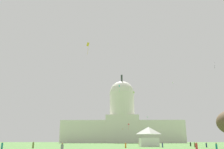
{
  "coord_description": "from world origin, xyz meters",
  "views": [
    {
      "loc": [
        -2.75,
        -35.64,
        1.85
      ],
      "look_at": [
        -5.99,
        69.73,
        31.05
      ],
      "focal_mm": 38.62,
      "sensor_mm": 36.0,
      "label": 1
    }
  ],
  "objects_px": {
    "kite_green_mid": "(148,118)",
    "kite_gold_high": "(88,46)",
    "capitol_building": "(122,122)",
    "kite_black_mid": "(214,64)",
    "person_orange_near_tree_west": "(139,144)",
    "person_red_near_tent": "(197,147)",
    "kite_orange_low": "(122,129)",
    "person_navy_deep_crowd": "(163,145)",
    "person_navy_front_left": "(206,145)",
    "kite_lime_mid": "(134,92)",
    "person_grey_edge_west": "(62,149)",
    "kite_white_high": "(173,83)",
    "event_tent": "(149,137)",
    "person_orange_back_left": "(126,145)",
    "person_olive_front_right": "(33,145)",
    "person_teal_back_center": "(217,148)",
    "kite_turquoise_mid": "(119,86)",
    "person_olive_edge_east": "(195,145)",
    "kite_red_low": "(129,124)",
    "person_teal_near_tree_east": "(2,146)",
    "person_black_mid_center": "(191,144)"
  },
  "relations": [
    {
      "from": "person_red_near_tent",
      "to": "kite_turquoise_mid",
      "type": "distance_m",
      "value": 87.48
    },
    {
      "from": "kite_white_high",
      "to": "capitol_building",
      "type": "bearing_deg",
      "value": 59.42
    },
    {
      "from": "kite_green_mid",
      "to": "kite_gold_high",
      "type": "distance_m",
      "value": 107.87
    },
    {
      "from": "capitol_building",
      "to": "person_orange_back_left",
      "type": "xyz_separation_m",
      "value": [
        -0.93,
        -165.85,
        -19.1
      ]
    },
    {
      "from": "capitol_building",
      "to": "kite_turquoise_mid",
      "type": "bearing_deg",
      "value": -91.41
    },
    {
      "from": "kite_lime_mid",
      "to": "kite_black_mid",
      "type": "xyz_separation_m",
      "value": [
        29.9,
        -68.39,
        -1.56
      ]
    },
    {
      "from": "kite_orange_low",
      "to": "person_olive_edge_east",
      "type": "bearing_deg",
      "value": -45.66
    },
    {
      "from": "person_orange_back_left",
      "to": "kite_green_mid",
      "type": "bearing_deg",
      "value": 29.44
    },
    {
      "from": "person_teal_back_center",
      "to": "person_orange_near_tree_west",
      "type": "bearing_deg",
      "value": 118.8
    },
    {
      "from": "person_teal_back_center",
      "to": "kite_lime_mid",
      "type": "relative_size",
      "value": 1.11
    },
    {
      "from": "person_olive_edge_east",
      "to": "kite_gold_high",
      "type": "xyz_separation_m",
      "value": [
        -34.86,
        7.01,
        36.14
      ]
    },
    {
      "from": "person_grey_edge_west",
      "to": "kite_white_high",
      "type": "height_order",
      "value": "kite_white_high"
    },
    {
      "from": "capitol_building",
      "to": "event_tent",
      "type": "xyz_separation_m",
      "value": [
        7.51,
        -148.83,
        -16.43
      ]
    },
    {
      "from": "person_navy_deep_crowd",
      "to": "kite_lime_mid",
      "type": "xyz_separation_m",
      "value": [
        -2.48,
        91.58,
        34.14
      ]
    },
    {
      "from": "kite_red_low",
      "to": "kite_orange_low",
      "type": "distance_m",
      "value": 20.36
    },
    {
      "from": "capitol_building",
      "to": "kite_black_mid",
      "type": "xyz_separation_m",
      "value": [
        37.62,
        -136.56,
        13.47
      ]
    },
    {
      "from": "person_grey_edge_west",
      "to": "person_orange_back_left",
      "type": "xyz_separation_m",
      "value": [
        10.64,
        30.05,
        -0.04
      ]
    },
    {
      "from": "person_olive_front_right",
      "to": "person_navy_deep_crowd",
      "type": "xyz_separation_m",
      "value": [
        35.62,
        9.65,
        -0.1
      ]
    },
    {
      "from": "kite_turquoise_mid",
      "to": "kite_red_low",
      "type": "xyz_separation_m",
      "value": [
        6.81,
        53.33,
        -17.57
      ]
    },
    {
      "from": "person_grey_edge_west",
      "to": "kite_orange_low",
      "type": "bearing_deg",
      "value": 74.85
    },
    {
      "from": "person_teal_near_tree_east",
      "to": "person_olive_front_right",
      "type": "height_order",
      "value": "person_olive_front_right"
    },
    {
      "from": "person_navy_front_left",
      "to": "person_teal_near_tree_east",
      "type": "bearing_deg",
      "value": 103.84
    },
    {
      "from": "person_olive_front_right",
      "to": "person_orange_back_left",
      "type": "height_order",
      "value": "person_olive_front_right"
    },
    {
      "from": "kite_red_low",
      "to": "capitol_building",
      "type": "bearing_deg",
      "value": -7.1
    },
    {
      "from": "event_tent",
      "to": "person_grey_edge_west",
      "type": "relative_size",
      "value": 4.35
    },
    {
      "from": "person_teal_near_tree_east",
      "to": "person_navy_front_left",
      "type": "relative_size",
      "value": 1.13
    },
    {
      "from": "kite_orange_low",
      "to": "kite_black_mid",
      "type": "xyz_separation_m",
      "value": [
        37.77,
        -107.18,
        21.78
      ]
    },
    {
      "from": "event_tent",
      "to": "person_navy_deep_crowd",
      "type": "distance_m",
      "value": 11.57
    },
    {
      "from": "person_orange_back_left",
      "to": "kite_black_mid",
      "type": "relative_size",
      "value": 0.77
    },
    {
      "from": "capitol_building",
      "to": "kite_lime_mid",
      "type": "distance_m",
      "value": 70.24
    },
    {
      "from": "person_teal_back_center",
      "to": "kite_turquoise_mid",
      "type": "bearing_deg",
      "value": 118.26
    },
    {
      "from": "person_orange_near_tree_west",
      "to": "kite_green_mid",
      "type": "height_order",
      "value": "kite_green_mid"
    },
    {
      "from": "person_olive_edge_east",
      "to": "kite_lime_mid",
      "type": "xyz_separation_m",
      "value": [
        -12.78,
        88.84,
        34.07
      ]
    },
    {
      "from": "person_olive_front_right",
      "to": "kite_white_high",
      "type": "bearing_deg",
      "value": -61.43
    },
    {
      "from": "person_navy_front_left",
      "to": "kite_gold_high",
      "type": "distance_m",
      "value": 53.16
    },
    {
      "from": "event_tent",
      "to": "person_orange_back_left",
      "type": "height_order",
      "value": "event_tent"
    },
    {
      "from": "person_orange_back_left",
      "to": "person_teal_back_center",
      "type": "bearing_deg",
      "value": -107.5
    },
    {
      "from": "person_teal_near_tree_east",
      "to": "kite_lime_mid",
      "type": "bearing_deg",
      "value": -156.82
    },
    {
      "from": "person_teal_back_center",
      "to": "person_navy_front_left",
      "type": "height_order",
      "value": "person_teal_back_center"
    },
    {
      "from": "person_navy_deep_crowd",
      "to": "kite_gold_high",
      "type": "bearing_deg",
      "value": 145.78
    },
    {
      "from": "event_tent",
      "to": "kite_gold_high",
      "type": "height_order",
      "value": "kite_gold_high"
    },
    {
      "from": "kite_lime_mid",
      "to": "person_grey_edge_west",
      "type": "bearing_deg",
      "value": -56.29
    },
    {
      "from": "kite_lime_mid",
      "to": "person_black_mid_center",
      "type": "bearing_deg",
      "value": -35.44
    },
    {
      "from": "person_red_near_tent",
      "to": "kite_orange_low",
      "type": "relative_size",
      "value": 1.3
    },
    {
      "from": "person_grey_edge_west",
      "to": "person_teal_back_center",
      "type": "xyz_separation_m",
      "value": [
        26.29,
        6.39,
        0.0
      ]
    },
    {
      "from": "person_olive_front_right",
      "to": "kite_white_high",
      "type": "height_order",
      "value": "kite_white_high"
    },
    {
      "from": "kite_lime_mid",
      "to": "person_olive_edge_east",
      "type": "bearing_deg",
      "value": -39.51
    },
    {
      "from": "person_navy_front_left",
      "to": "kite_white_high",
      "type": "bearing_deg",
      "value": -15.21
    },
    {
      "from": "person_navy_deep_crowd",
      "to": "person_navy_front_left",
      "type": "bearing_deg",
      "value": -5.94
    },
    {
      "from": "person_grey_edge_west",
      "to": "person_olive_front_right",
      "type": "height_order",
      "value": "person_olive_front_right"
    }
  ]
}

